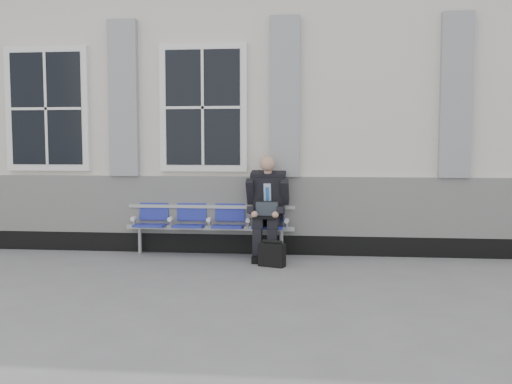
# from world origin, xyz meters

# --- Properties ---
(ground) EXTENTS (70.00, 70.00, 0.00)m
(ground) POSITION_xyz_m (0.00, 0.00, 0.00)
(ground) COLOR slate
(ground) RESTS_ON ground
(station_building) EXTENTS (14.40, 4.40, 4.49)m
(station_building) POSITION_xyz_m (-0.02, 3.47, 2.22)
(station_building) COLOR beige
(station_building) RESTS_ON ground
(bench) EXTENTS (2.60, 0.47, 0.91)m
(bench) POSITION_xyz_m (0.47, 1.32, 0.55)
(bench) COLOR #9EA0A3
(bench) RESTS_ON ground
(businessman) EXTENTS (0.63, 0.85, 1.52)m
(businessman) POSITION_xyz_m (1.36, 1.18, 0.81)
(businessman) COLOR black
(businessman) RESTS_ON ground
(briefcase) EXTENTS (0.39, 0.26, 0.37)m
(briefcase) POSITION_xyz_m (1.48, 0.56, 0.17)
(briefcase) COLOR black
(briefcase) RESTS_ON ground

